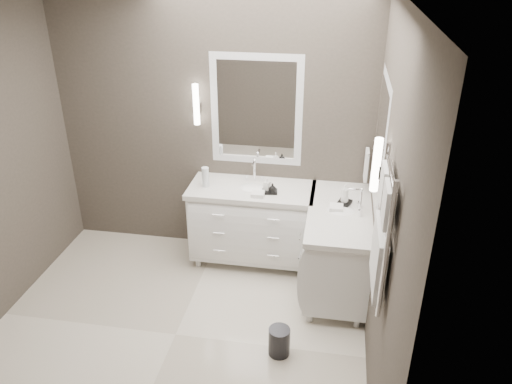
% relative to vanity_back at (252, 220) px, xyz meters
% --- Properties ---
extents(floor, '(3.20, 3.00, 0.01)m').
position_rel_vanity_back_xyz_m(floor, '(-0.45, -1.23, -0.49)').
color(floor, silver).
rests_on(floor, ground).
extents(wall_back, '(3.20, 0.01, 2.70)m').
position_rel_vanity_back_xyz_m(wall_back, '(-0.45, 0.28, 0.86)').
color(wall_back, '#433C35').
rests_on(wall_back, floor).
extents(wall_front, '(3.20, 0.01, 2.70)m').
position_rel_vanity_back_xyz_m(wall_front, '(-0.45, -2.73, 0.86)').
color(wall_front, '#433C35').
rests_on(wall_front, floor).
extents(wall_right, '(0.01, 3.00, 2.70)m').
position_rel_vanity_back_xyz_m(wall_right, '(1.15, -1.23, 0.86)').
color(wall_right, '#433C35').
rests_on(wall_right, floor).
extents(vanity_back, '(1.24, 0.59, 0.97)m').
position_rel_vanity_back_xyz_m(vanity_back, '(0.00, 0.00, 0.00)').
color(vanity_back, white).
rests_on(vanity_back, floor).
extents(vanity_right, '(0.59, 1.24, 0.97)m').
position_rel_vanity_back_xyz_m(vanity_right, '(0.88, -0.33, 0.00)').
color(vanity_right, white).
rests_on(vanity_right, floor).
extents(mirror_back, '(0.90, 0.02, 1.10)m').
position_rel_vanity_back_xyz_m(mirror_back, '(-0.00, 0.26, 1.06)').
color(mirror_back, white).
rests_on(mirror_back, wall_back).
extents(mirror_right, '(0.02, 0.90, 1.10)m').
position_rel_vanity_back_xyz_m(mirror_right, '(1.14, -0.43, 1.06)').
color(mirror_right, white).
rests_on(mirror_right, wall_right).
extents(sconce_back, '(0.06, 0.06, 0.40)m').
position_rel_vanity_back_xyz_m(sconce_back, '(-0.58, 0.20, 1.11)').
color(sconce_back, white).
rests_on(sconce_back, wall_back).
extents(sconce_right, '(0.06, 0.06, 0.40)m').
position_rel_vanity_back_xyz_m(sconce_right, '(1.08, -1.01, 1.11)').
color(sconce_right, white).
rests_on(sconce_right, wall_right).
extents(towel_bar_corner, '(0.03, 0.22, 0.30)m').
position_rel_vanity_back_xyz_m(towel_bar_corner, '(1.09, 0.13, 0.63)').
color(towel_bar_corner, white).
rests_on(towel_bar_corner, wall_right).
extents(towel_ladder, '(0.06, 0.58, 0.90)m').
position_rel_vanity_back_xyz_m(towel_ladder, '(1.10, -1.63, 0.91)').
color(towel_ladder, white).
rests_on(towel_ladder, wall_right).
extents(waste_bin, '(0.21, 0.21, 0.25)m').
position_rel_vanity_back_xyz_m(waste_bin, '(0.45, -1.29, -0.36)').
color(waste_bin, black).
rests_on(waste_bin, floor).
extents(amenity_tray_back, '(0.16, 0.13, 0.02)m').
position_rel_vanity_back_xyz_m(amenity_tray_back, '(0.19, -0.08, 0.38)').
color(amenity_tray_back, black).
rests_on(amenity_tray_back, vanity_back).
extents(amenity_tray_right, '(0.16, 0.18, 0.02)m').
position_rel_vanity_back_xyz_m(amenity_tray_right, '(0.90, -0.20, 0.38)').
color(amenity_tray_right, black).
rests_on(amenity_tray_right, vanity_right).
extents(water_bottle, '(0.09, 0.09, 0.20)m').
position_rel_vanity_back_xyz_m(water_bottle, '(-0.45, -0.05, 0.46)').
color(water_bottle, silver).
rests_on(water_bottle, vanity_back).
extents(soap_bottle_a, '(0.07, 0.07, 0.12)m').
position_rel_vanity_back_xyz_m(soap_bottle_a, '(0.16, -0.06, 0.45)').
color(soap_bottle_a, white).
rests_on(soap_bottle_a, amenity_tray_back).
extents(soap_bottle_b, '(0.09, 0.09, 0.09)m').
position_rel_vanity_back_xyz_m(soap_bottle_b, '(0.22, -0.11, 0.43)').
color(soap_bottle_b, black).
rests_on(soap_bottle_b, amenity_tray_back).
extents(soap_bottle_c, '(0.09, 0.09, 0.18)m').
position_rel_vanity_back_xyz_m(soap_bottle_c, '(0.90, -0.20, 0.48)').
color(soap_bottle_c, white).
rests_on(soap_bottle_c, amenity_tray_right).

